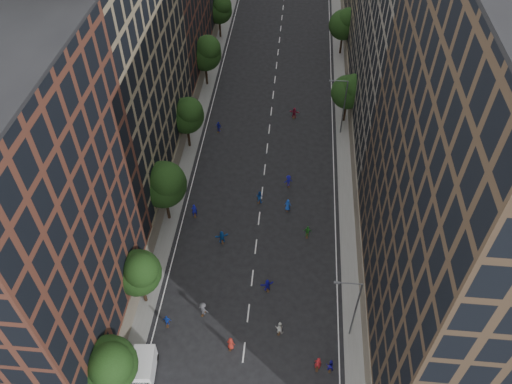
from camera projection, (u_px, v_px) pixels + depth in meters
The scene contains 33 objects.
ground at pixel (267, 151), 71.55m from camera, with size 240.00×240.00×0.00m, color black.
sidewalk_left at pixel (194, 114), 77.48m from camera, with size 4.00×105.00×0.15m, color slate.
sidewalk_right at pixel (349, 123), 75.97m from camera, with size 4.00×105.00×0.15m, color slate.
bldg_left_a at pixel (18, 227), 41.80m from camera, with size 14.00×22.00×30.00m, color #512A1F.
bldg_left_b at pixel (101, 57), 57.12m from camera, with size 14.00×26.00×34.00m, color #847556.
bldg_right_a at pixel (483, 197), 40.06m from camera, with size 14.00×30.00×36.00m, color #453425.
bldg_right_b at pixel (425, 37), 61.37m from camera, with size 14.00×28.00×33.00m, color #6A6358.
tree_left_0 at pixel (109, 365), 42.76m from camera, with size 5.20×5.20×8.83m.
tree_left_1 at pixel (139, 272), 50.03m from camera, with size 4.80×4.80×8.21m.
tree_left_2 at pixel (164, 183), 57.81m from camera, with size 5.60×5.60×9.45m.
tree_left_3 at pixel (187, 114), 67.99m from camera, with size 5.00×5.00×8.58m.
tree_left_4 at pixel (206, 52), 78.94m from camera, with size 5.40×5.40×9.08m.
tree_left_5 at pixel (220, 9), 90.42m from camera, with size 4.80×4.80×8.33m.
tree_right_a at pixel (350, 91), 72.29m from camera, with size 5.00×5.00×8.39m.
tree_right_b at pixel (345, 23), 86.02m from camera, with size 5.20×5.20×8.83m.
streetlamp_near at pixel (354, 307), 47.67m from camera, with size 2.64×0.22×9.06m.
streetlamp_far at pixel (343, 104), 70.70m from camera, with size 2.64×0.22×9.06m.
cargo_van at pixel (143, 371), 47.21m from camera, with size 2.54×4.74×2.44m.
skater_2 at pixel (330, 365), 48.14m from camera, with size 0.77×0.60×1.59m, color #181292.
skater_4 at pixel (167, 321), 51.56m from camera, with size 0.89×0.37×1.51m, color #1437A6.
skater_5 at pixel (267, 285), 54.53m from camera, with size 1.51×0.48×1.63m, color #1A14A9.
skater_6 at pixel (231, 344), 49.67m from camera, with size 0.83×0.54×1.70m, color #A5251B.
skater_7 at pixel (318, 364), 48.08m from camera, with size 0.71×0.47×1.95m, color maroon.
skater_8 at pixel (279, 328), 50.86m from camera, with size 0.85×0.66×1.75m, color silver.
skater_9 at pixel (203, 309), 52.33m from camera, with size 1.19×0.68×1.83m, color #45454A.
skater_10 at pixel (307, 232), 59.82m from camera, with size 1.00×0.42×1.71m, color #227323.
skater_11 at pixel (222, 237), 59.19m from camera, with size 1.65×0.52×1.78m, color #144DA5.
skater_12 at pixel (288, 205), 62.90m from camera, with size 0.83×0.54×1.69m, color #1541AD.
skater_13 at pixel (194, 210), 62.10m from camera, with size 0.71×0.46×1.93m, color #1418A7.
skater_14 at pixel (259, 197), 63.87m from camera, with size 0.85×0.66×1.74m, color blue.
skater_15 at pixel (288, 181), 65.91m from camera, with size 1.13×0.65×1.75m, color #141296.
skater_16 at pixel (219, 127), 74.02m from camera, with size 0.99×0.41×1.69m, color #151AAC.
skater_17 at pixel (294, 113), 76.42m from camera, with size 1.59×0.51×1.71m, color maroon.
Camera 1 is at (3.32, -14.29, 46.88)m, focal length 35.00 mm.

